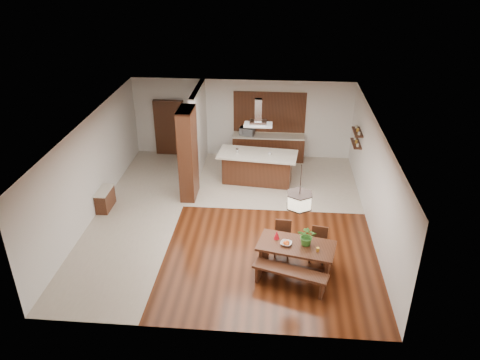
# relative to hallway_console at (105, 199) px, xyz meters

# --- Properties ---
(room_shell) EXTENTS (9.00, 9.04, 2.92)m
(room_shell) POSITION_rel_hallway_console_xyz_m (3.81, -0.20, 1.75)
(room_shell) COLOR #37170A
(room_shell) RESTS_ON ground
(tile_hallway) EXTENTS (2.50, 9.00, 0.01)m
(tile_hallway) POSITION_rel_hallway_console_xyz_m (1.06, -0.20, -0.31)
(tile_hallway) COLOR beige
(tile_hallway) RESTS_ON ground
(tile_kitchen) EXTENTS (5.50, 4.00, 0.01)m
(tile_kitchen) POSITION_rel_hallway_console_xyz_m (5.06, 2.30, -0.31)
(tile_kitchen) COLOR beige
(tile_kitchen) RESTS_ON ground
(soffit_band) EXTENTS (8.00, 9.00, 0.02)m
(soffit_band) POSITION_rel_hallway_console_xyz_m (3.81, -0.20, 2.57)
(soffit_band) COLOR #3F1F0F
(soffit_band) RESTS_ON room_shell
(partition_pier) EXTENTS (0.45, 1.00, 2.90)m
(partition_pier) POSITION_rel_hallway_console_xyz_m (2.41, 1.00, 1.14)
(partition_pier) COLOR black
(partition_pier) RESTS_ON ground
(partition_stub) EXTENTS (0.18, 2.40, 2.90)m
(partition_stub) POSITION_rel_hallway_console_xyz_m (2.41, 3.10, 1.14)
(partition_stub) COLOR silver
(partition_stub) RESTS_ON ground
(hallway_console) EXTENTS (0.37, 0.88, 0.63)m
(hallway_console) POSITION_rel_hallway_console_xyz_m (0.00, 0.00, 0.00)
(hallway_console) COLOR black
(hallway_console) RESTS_ON ground
(hallway_doorway) EXTENTS (1.10, 0.20, 2.10)m
(hallway_doorway) POSITION_rel_hallway_console_xyz_m (1.11, 4.20, 0.74)
(hallway_doorway) COLOR black
(hallway_doorway) RESTS_ON ground
(rear_counter) EXTENTS (2.60, 0.62, 0.95)m
(rear_counter) POSITION_rel_hallway_console_xyz_m (4.81, 4.00, 0.16)
(rear_counter) COLOR black
(rear_counter) RESTS_ON ground
(kitchen_window) EXTENTS (2.60, 0.08, 1.50)m
(kitchen_window) POSITION_rel_hallway_console_xyz_m (4.81, 4.26, 1.44)
(kitchen_window) COLOR brown
(kitchen_window) RESTS_ON room_shell
(shelf_lower) EXTENTS (0.26, 0.90, 0.04)m
(shelf_lower) POSITION_rel_hallway_console_xyz_m (7.68, 2.40, 1.08)
(shelf_lower) COLOR black
(shelf_lower) RESTS_ON room_shell
(shelf_upper) EXTENTS (0.26, 0.90, 0.04)m
(shelf_upper) POSITION_rel_hallway_console_xyz_m (7.68, 2.40, 1.49)
(shelf_upper) COLOR black
(shelf_upper) RESTS_ON room_shell
(dining_table) EXTENTS (1.99, 1.29, 0.76)m
(dining_table) POSITION_rel_hallway_console_xyz_m (5.67, -2.53, 0.25)
(dining_table) COLOR black
(dining_table) RESTS_ON ground
(dining_bench) EXTENTS (1.80, 0.91, 0.50)m
(dining_bench) POSITION_rel_hallway_console_xyz_m (5.53, -3.18, -0.07)
(dining_bench) COLOR black
(dining_bench) RESTS_ON ground
(dining_chair_left) EXTENTS (0.44, 0.44, 0.93)m
(dining_chair_left) POSITION_rel_hallway_console_xyz_m (5.34, -1.89, 0.15)
(dining_chair_left) COLOR black
(dining_chair_left) RESTS_ON ground
(dining_chair_right) EXTENTS (0.47, 0.47, 0.91)m
(dining_chair_right) POSITION_rel_hallway_console_xyz_m (6.24, -2.08, 0.14)
(dining_chair_right) COLOR black
(dining_chair_right) RESTS_ON ground
(pendant_lantern) EXTENTS (0.64, 0.64, 1.31)m
(pendant_lantern) POSITION_rel_hallway_console_xyz_m (5.67, -2.53, 1.93)
(pendant_lantern) COLOR beige
(pendant_lantern) RESTS_ON room_shell
(foliage_plant) EXTENTS (0.52, 0.47, 0.50)m
(foliage_plant) POSITION_rel_hallway_console_xyz_m (5.91, -2.51, 0.70)
(foliage_plant) COLOR #377426
(foliage_plant) RESTS_ON dining_table
(fruit_bowl) EXTENTS (0.34, 0.34, 0.07)m
(fruit_bowl) POSITION_rel_hallway_console_xyz_m (5.42, -2.55, 0.48)
(fruit_bowl) COLOR #BFB4A7
(fruit_bowl) RESTS_ON dining_table
(napkin_cone) EXTENTS (0.19, 0.19, 0.23)m
(napkin_cone) POSITION_rel_hallway_console_xyz_m (5.19, -2.32, 0.56)
(napkin_cone) COLOR red
(napkin_cone) RESTS_ON dining_table
(gold_ornament) EXTENTS (0.08, 0.08, 0.10)m
(gold_ornament) POSITION_rel_hallway_console_xyz_m (6.16, -2.77, 0.50)
(gold_ornament) COLOR gold
(gold_ornament) RESTS_ON dining_table
(kitchen_island) EXTENTS (2.68, 1.38, 1.06)m
(kitchen_island) POSITION_rel_hallway_console_xyz_m (4.50, 2.13, 0.23)
(kitchen_island) COLOR black
(kitchen_island) RESTS_ON ground
(range_hood) EXTENTS (0.90, 0.55, 0.87)m
(range_hood) POSITION_rel_hallway_console_xyz_m (4.50, 2.13, 2.15)
(range_hood) COLOR silver
(range_hood) RESTS_ON room_shell
(island_cup) EXTENTS (0.13, 0.13, 0.09)m
(island_cup) POSITION_rel_hallway_console_xyz_m (4.89, 2.01, 0.79)
(island_cup) COLOR silver
(island_cup) RESTS_ON kitchen_island
(microwave) EXTENTS (0.58, 0.46, 0.29)m
(microwave) POSITION_rel_hallway_console_xyz_m (4.02, 3.98, 0.78)
(microwave) COLOR silver
(microwave) RESTS_ON rear_counter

